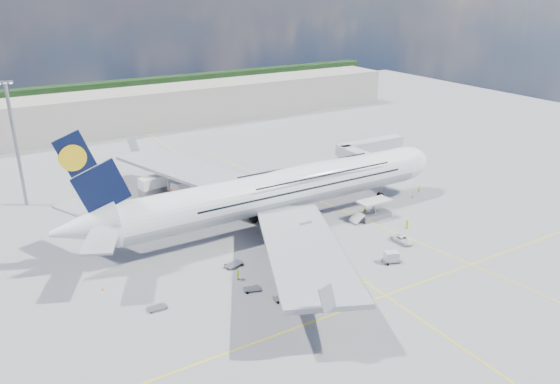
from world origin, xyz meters
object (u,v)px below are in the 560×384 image
crew_wing (238,274)px  cone_wing_right_inner (272,266)px  dolly_row_b (252,289)px  cone_wing_left_outer (157,186)px  dolly_row_a (283,298)px  light_mast (16,143)px  dolly_back (157,307)px  baggage_tug (314,280)px  cone_tail (103,289)px  airliner (281,190)px  crew_loader (365,212)px  crew_nose (419,189)px  crew_tug (362,286)px  crew_van (407,224)px  cargo_loader (373,212)px  cone_nose (413,196)px  cone_wing_left_inner (253,210)px  catering_truck_inner (186,190)px  dolly_row_c (234,264)px  service_van (402,239)px  jet_bridge (367,151)px  catering_truck_outer (157,187)px  cone_wing_right_outer (306,289)px  dolly_nose_far (391,257)px

crew_wing → cone_wing_right_inner: (6.47, 0.71, -0.70)m
dolly_row_b → cone_wing_left_outer: size_ratio=5.96×
dolly_row_b → dolly_row_a: bearing=-42.6°
light_mast → dolly_back: size_ratio=9.46×
dolly_row_b → baggage_tug: size_ratio=1.02×
cone_tail → airliner: bearing=11.3°
crew_loader → crew_wing: bearing=-102.5°
crew_nose → cone_wing_right_inner: bearing=170.2°
baggage_tug → crew_tug: size_ratio=1.44×
crew_van → crew_tug: 25.14m
cargo_loader → cone_nose: bearing=15.4°
light_mast → cone_tail: 44.31m
cone_wing_left_inner → dolly_row_b: bearing=-118.9°
light_mast → catering_truck_inner: (29.75, -13.44, -11.31)m
cargo_loader → dolly_row_c: 32.09m
dolly_row_b → cone_nose: (47.34, 15.48, -0.06)m
cone_wing_right_inner → crew_loader: bearing=17.7°
crew_tug → cone_tail: (-32.80, 20.24, -0.75)m
cargo_loader → service_van: bearing=-102.9°
catering_truck_inner → cargo_loader: bearing=-66.7°
catering_truck_inner → jet_bridge: bearing=-34.9°
dolly_row_b → cone_wing_left_inner: bearing=78.7°
dolly_row_a → cargo_loader: bearing=40.2°
crew_van → cone_tail: size_ratio=3.71×
baggage_tug → cone_tail: bearing=154.3°
catering_truck_outer → cone_wing_right_outer: (6.04, -48.42, -1.83)m
dolly_row_c → cone_wing_left_outer: bearing=70.7°
crew_nose → service_van: bearing=-166.2°
crew_nose → cone_wing_left_inner: crew_nose is taller
catering_truck_outer → crew_wing: catering_truck_outer is taller
airliner → crew_loader: (15.62, -5.83, -5.97)m
dolly_nose_far → cone_wing_right_outer: 16.85m
dolly_row_a → baggage_tug: baggage_tug is taller
baggage_tug → dolly_row_a: bearing=-166.1°
airliner → cone_wing_left_outer: 34.74m
baggage_tug → dolly_row_c: bearing=126.9°
dolly_row_c → crew_wing: 4.46m
service_van → cone_tail: service_van is taller
cargo_loader → cone_wing_right_outer: size_ratio=14.06×
dolly_row_a → crew_van: 33.83m
light_mast → dolly_row_b: size_ratio=8.83×
cone_wing_left_outer → cone_wing_right_outer: bearing=-85.5°
cone_wing_left_inner → service_van: bearing=-59.2°
crew_van → service_van: bearing=119.0°
airliner → dolly_row_b: bearing=-131.3°
jet_bridge → baggage_tug: 49.89m
crew_loader → cone_wing_right_inner: crew_loader is taller
cone_wing_right_outer → light_mast: bearing=118.0°
dolly_row_b → catering_truck_inner: 40.63m
airliner → baggage_tug: (-7.51, -21.91, -6.10)m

